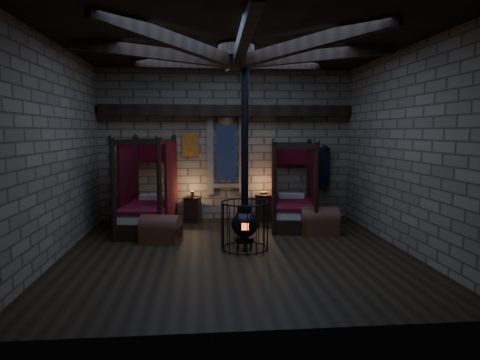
{
  "coord_description": "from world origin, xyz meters",
  "views": [
    {
      "loc": [
        -0.72,
        -8.55,
        2.48
      ],
      "look_at": [
        0.13,
        0.6,
        1.43
      ],
      "focal_mm": 32.0,
      "sensor_mm": 36.0,
      "label": 1
    }
  ],
  "objects": [
    {
      "name": "bed_right",
      "position": [
        1.68,
        2.38,
        0.54
      ],
      "size": [
        1.41,
        2.22,
        2.17
      ],
      "rotation": [
        0.0,
        0.0,
        -0.16
      ],
      "color": "black",
      "rests_on": "ground"
    },
    {
      "name": "stove",
      "position": [
        0.19,
        0.18,
        0.62
      ],
      "size": [
        1.0,
        1.0,
        4.05
      ],
      "rotation": [
        0.0,
        0.0,
        -0.07
      ],
      "color": "black",
      "rests_on": "ground"
    },
    {
      "name": "trunk_right",
      "position": [
        2.13,
        1.4,
        0.3
      ],
      "size": [
        0.93,
        0.61,
        0.67
      ],
      "rotation": [
        0.0,
        0.0,
        -0.03
      ],
      "color": "brown",
      "rests_on": "ground"
    },
    {
      "name": "trunk_left",
      "position": [
        -1.63,
        0.97,
        0.28
      ],
      "size": [
        0.98,
        0.76,
        0.64
      ],
      "rotation": [
        0.0,
        0.0,
        -0.27
      ],
      "color": "brown",
      "rests_on": "ground"
    },
    {
      "name": "nightstand_right",
      "position": [
        1.02,
        3.06,
        0.38
      ],
      "size": [
        0.56,
        0.54,
        0.81
      ],
      "rotation": [
        0.0,
        0.0,
        -0.24
      ],
      "color": "black",
      "rests_on": "ground"
    },
    {
      "name": "room",
      "position": [
        -0.0,
        0.09,
        3.74
      ],
      "size": [
        7.02,
        7.02,
        4.29
      ],
      "color": "black",
      "rests_on": "ground"
    },
    {
      "name": "nightstand_left",
      "position": [
        -0.95,
        3.06,
        0.36
      ],
      "size": [
        0.53,
        0.52,
        0.86
      ],
      "rotation": [
        0.0,
        0.0,
        -0.26
      ],
      "color": "black",
      "rests_on": "ground"
    },
    {
      "name": "bed_left",
      "position": [
        -2.04,
        2.21,
        0.57
      ],
      "size": [
        1.38,
        2.3,
        2.29
      ],
      "rotation": [
        0.0,
        0.0,
        -0.11
      ],
      "color": "black",
      "rests_on": "ground"
    }
  ]
}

